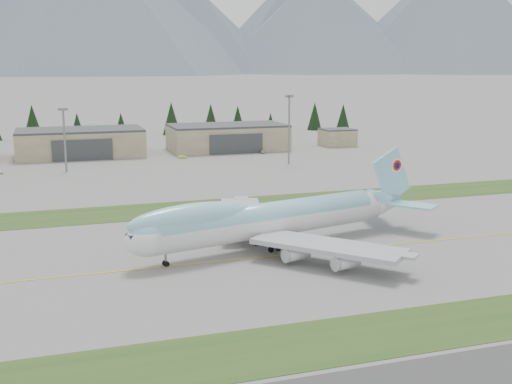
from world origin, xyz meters
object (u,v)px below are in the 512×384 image
object	(u,v)px
boeing_747_freighter	(270,219)
service_vehicle_c	(263,153)
service_vehicle_b	(182,158)
hangar_center	(80,143)
service_vehicle_a	(0,174)
hangar_right	(228,137)

from	to	relation	value
boeing_747_freighter	service_vehicle_c	distance (m)	136.50
service_vehicle_b	hangar_center	bearing A→B (deg)	72.47
service_vehicle_a	service_vehicle_c	bearing A→B (deg)	-14.25
boeing_747_freighter	hangar_center	bearing A→B (deg)	87.43
hangar_center	service_vehicle_b	size ratio (longest dim) A/B	13.42
hangar_center	hangar_right	distance (m)	60.00
service_vehicle_b	hangar_right	bearing A→B (deg)	-42.13
hangar_center	boeing_747_freighter	bearing A→B (deg)	-78.90
service_vehicle_a	boeing_747_freighter	bearing A→B (deg)	-88.25
boeing_747_freighter	service_vehicle_a	world-z (taller)	boeing_747_freighter
boeing_747_freighter	hangar_center	xyz separation A→B (m)	(-28.30, 144.21, -0.54)
hangar_right	service_vehicle_a	bearing A→B (deg)	-158.88
service_vehicle_a	service_vehicle_b	xyz separation A→B (m)	(64.80, 15.46, 0.00)
boeing_747_freighter	service_vehicle_c	xyz separation A→B (m)	(42.48, 129.58, -5.93)
service_vehicle_b	service_vehicle_a	bearing A→B (deg)	112.71
hangar_center	service_vehicle_c	size ratio (longest dim) A/B	10.43
service_vehicle_b	boeing_747_freighter	bearing A→B (deg)	-174.54
hangar_right	service_vehicle_c	size ratio (longest dim) A/B	10.43
service_vehicle_a	service_vehicle_b	world-z (taller)	service_vehicle_a
hangar_right	service_vehicle_b	bearing A→B (deg)	-141.42
service_vehicle_b	service_vehicle_c	bearing A→B (deg)	-74.10
hangar_center	hangar_right	bearing A→B (deg)	0.00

